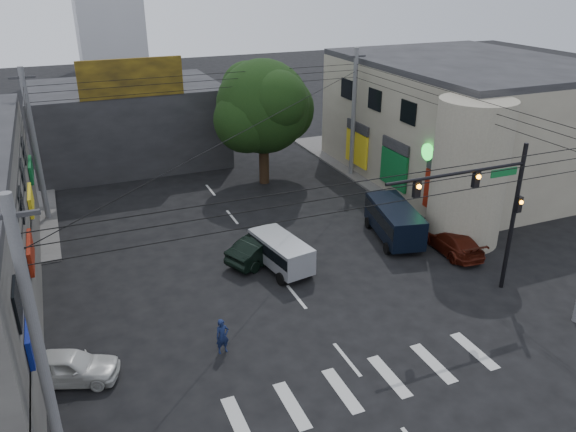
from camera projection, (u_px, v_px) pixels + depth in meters
ground at (315, 319)px, 24.63m from camera, size 160.00×160.00×0.00m
sidewalk_far_right at (419, 155)px, 46.14m from camera, size 16.00×16.00×0.15m
building_right at (465, 122)px, 40.33m from camera, size 14.00×18.00×8.00m
corner_column at (469, 173)px, 30.27m from camera, size 4.00×4.00×8.00m
building_far at (128, 123)px, 43.94m from camera, size 14.00×10.00×6.00m
billboard at (131, 78)px, 38.07m from camera, size 7.00×0.30×2.60m
street_tree at (263, 107)px, 38.17m from camera, size 6.40×6.40×8.70m
traffic_gantry at (488, 200)px, 24.59m from camera, size 7.10×0.35×7.20m
utility_pole_near_left at (39, 350)px, 15.26m from camera, size 0.32×0.32×9.20m
utility_pole_far_left at (35, 147)px, 32.56m from camera, size 0.32×0.32×9.20m
utility_pole_far_right at (354, 114)px, 39.97m from camera, size 0.32×0.32×9.20m
dark_sedan at (264, 248)px, 29.39m from camera, size 4.72×5.42×1.41m
white_compact at (68, 367)px, 20.74m from camera, size 3.88×4.63×1.25m
maroon_sedan at (452, 242)px, 30.25m from camera, size 2.33×4.46×1.22m
silver_minivan at (281, 254)px, 28.43m from camera, size 4.45×2.92×1.68m
navy_van at (394, 223)px, 31.57m from camera, size 5.79×4.03×1.99m
traffic_officer at (222, 336)px, 22.24m from camera, size 0.64×0.50×1.51m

